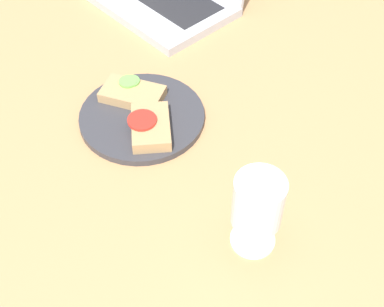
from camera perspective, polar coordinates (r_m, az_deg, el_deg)
name	(u,v)px	position (r cm, az deg, el deg)	size (l,w,h in cm)	color
wooden_table	(187,147)	(93.76, -0.54, 0.74)	(140.00, 140.00, 3.00)	#B27F51
plate	(142,117)	(96.38, -5.35, 3.94)	(22.47, 22.47, 1.26)	#333338
sandwich_with_cucumber	(132,93)	(98.70, -6.38, 6.43)	(12.80, 10.84, 2.41)	#A88456
sandwich_with_tomato	(150,126)	(91.90, -4.48, 2.89)	(12.07, 11.39, 2.70)	#A88456
wine_glass	(258,205)	(73.49, 7.03, -5.47)	(7.14, 7.14, 13.47)	white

